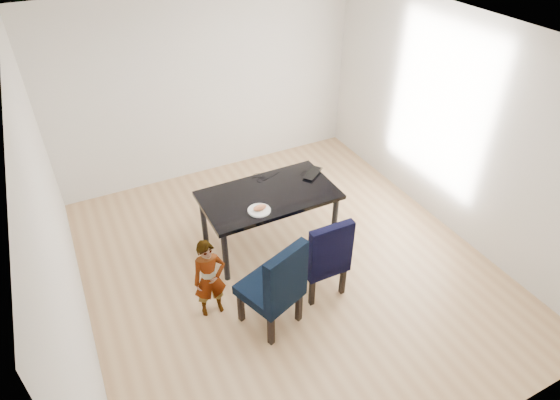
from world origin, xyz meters
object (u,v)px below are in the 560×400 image
dining_table (269,218)px  plate (259,210)px  child (210,279)px  chair_left (269,283)px  laptop (309,172)px  chair_right (320,253)px

dining_table → plate: bearing=-133.2°
child → plate: child is taller
chair_left → laptop: chair_left is taller
dining_table → child: (-1.03, -0.74, 0.10)m
laptop → dining_table: bearing=-20.0°
child → plate: bearing=35.2°
chair_right → plate: bearing=121.4°
chair_left → chair_right: size_ratio=1.07×
laptop → child: bearing=-6.2°
chair_right → plate: chair_right is taller
dining_table → chair_right: bearing=-80.4°
dining_table → chair_left: (-0.54, -1.13, 0.17)m
dining_table → chair_right: (0.16, -0.94, 0.13)m
chair_left → child: bearing=121.8°
plate → laptop: size_ratio=0.78×
chair_left → plate: bearing=51.4°
dining_table → plate: 0.52m
child → laptop: 1.93m
chair_left → chair_right: chair_left is taller
dining_table → laptop: (0.65, 0.17, 0.39)m
chair_left → plate: 0.95m
chair_right → laptop: 1.24m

